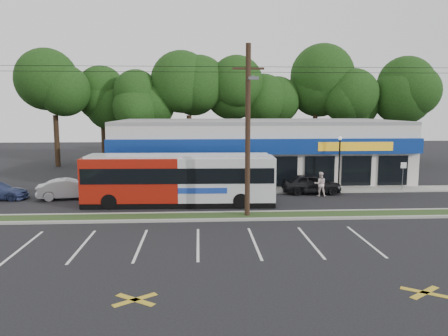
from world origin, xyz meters
The scene contains 15 objects.
ground centered at (0.00, 0.00, 0.00)m, with size 120.00×120.00×0.00m, color black.
grass_strip centered at (0.00, 1.00, 0.06)m, with size 40.00×1.60×0.12m, color #273616.
curb_south centered at (0.00, 0.15, 0.07)m, with size 40.00×0.25×0.14m, color #9E9E93.
curb_north centered at (0.00, 1.85, 0.07)m, with size 40.00×0.25×0.14m, color #9E9E93.
sidewalk centered at (5.00, 9.00, 0.05)m, with size 32.00×2.20×0.10m, color #9E9E93.
strip_mall centered at (5.50, 15.91, 2.65)m, with size 25.00×12.55×5.30m.
utility_pole centered at (2.83, 0.93, 5.41)m, with size 50.00×2.77×10.00m.
lamp_post centered at (11.00, 8.80, 2.67)m, with size 0.30×0.30×4.25m.
sign_post centered at (16.00, 8.57, 1.56)m, with size 0.45×0.10×2.23m.
tree_line centered at (4.00, 26.00, 8.42)m, with size 46.76×6.76×11.83m.
metrobus centered at (-1.12, 4.50, 1.78)m, with size 12.59×2.99×3.36m.
car_dark centered at (8.61, 7.82, 0.75)m, with size 1.76×4.38×1.49m, color black.
car_silver centered at (-9.00, 6.93, 0.71)m, with size 1.51×4.34×1.43m, color #A5A7AD.
pedestrian_a centered at (4.74, 8.18, 0.92)m, with size 0.67×0.44×1.84m, color silver.
pedestrian_b centered at (9.00, 6.85, 0.89)m, with size 0.87×0.68×1.79m, color silver.
Camera 1 is at (0.17, -24.04, 6.37)m, focal length 35.00 mm.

